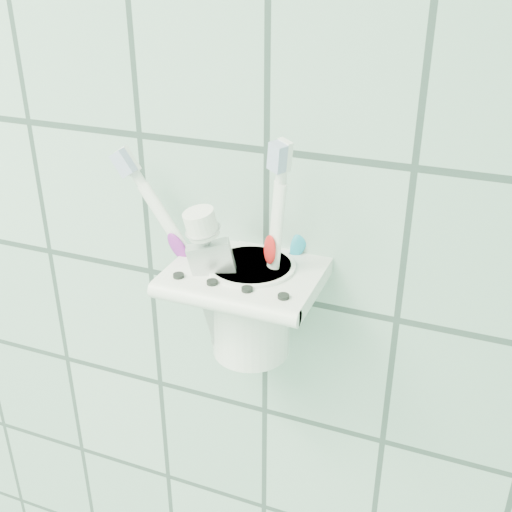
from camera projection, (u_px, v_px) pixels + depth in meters
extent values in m
cube|color=white|center=(261.00, 268.00, 0.62)|extent=(0.05, 0.02, 0.04)
cube|color=white|center=(246.00, 276.00, 0.58)|extent=(0.14, 0.10, 0.02)
cylinder|color=white|center=(222.00, 303.00, 0.54)|extent=(0.14, 0.02, 0.02)
cylinder|color=black|center=(179.00, 276.00, 0.57)|extent=(0.01, 0.01, 0.00)
cylinder|color=black|center=(212.00, 283.00, 0.55)|extent=(0.01, 0.01, 0.00)
cylinder|color=black|center=(247.00, 290.00, 0.54)|extent=(0.01, 0.01, 0.00)
cylinder|color=black|center=(283.00, 297.00, 0.53)|extent=(0.01, 0.01, 0.00)
cylinder|color=white|center=(251.00, 309.00, 0.60)|extent=(0.07, 0.07, 0.09)
cylinder|color=white|center=(251.00, 267.00, 0.58)|extent=(0.08, 0.08, 0.01)
cylinder|color=black|center=(251.00, 266.00, 0.58)|extent=(0.07, 0.07, 0.00)
cylinder|color=white|center=(239.00, 258.00, 0.59)|extent=(0.11, 0.01, 0.15)
cylinder|color=white|center=(238.00, 155.00, 0.54)|extent=(0.02, 0.01, 0.02)
cube|color=silver|center=(234.00, 140.00, 0.53)|extent=(0.02, 0.01, 0.03)
cube|color=white|center=(238.00, 138.00, 0.54)|extent=(0.03, 0.01, 0.03)
ellipsoid|color=purple|center=(236.00, 240.00, 0.57)|extent=(0.03, 0.01, 0.03)
cylinder|color=white|center=(260.00, 266.00, 0.58)|extent=(0.05, 0.08, 0.15)
cylinder|color=white|center=(261.00, 169.00, 0.54)|extent=(0.02, 0.02, 0.03)
cube|color=silver|center=(258.00, 155.00, 0.53)|extent=(0.02, 0.02, 0.03)
cube|color=white|center=(261.00, 153.00, 0.54)|extent=(0.02, 0.02, 0.03)
ellipsoid|color=teal|center=(258.00, 249.00, 0.57)|extent=(0.02, 0.02, 0.03)
cylinder|color=white|center=(267.00, 258.00, 0.59)|extent=(0.04, 0.04, 0.17)
cylinder|color=white|center=(268.00, 157.00, 0.54)|extent=(0.02, 0.02, 0.02)
cube|color=silver|center=(266.00, 142.00, 0.53)|extent=(0.02, 0.02, 0.03)
cube|color=white|center=(269.00, 140.00, 0.54)|extent=(0.02, 0.01, 0.03)
ellipsoid|color=red|center=(265.00, 240.00, 0.57)|extent=(0.02, 0.02, 0.03)
cube|color=silver|center=(234.00, 291.00, 0.59)|extent=(0.06, 0.04, 0.12)
cube|color=silver|center=(235.00, 340.00, 0.61)|extent=(0.04, 0.02, 0.02)
cone|color=silver|center=(233.00, 230.00, 0.56)|extent=(0.04, 0.04, 0.03)
cylinder|color=white|center=(233.00, 215.00, 0.56)|extent=(0.04, 0.04, 0.03)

